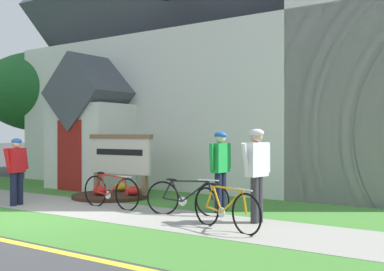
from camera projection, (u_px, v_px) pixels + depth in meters
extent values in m
plane|color=#3D3D3F|center=(152.00, 195.00, 13.03)|extent=(140.00, 140.00, 0.00)
cube|color=#99968E|center=(72.00, 206.00, 11.06)|extent=(32.00, 2.03, 0.01)
cube|color=#427F33|center=(138.00, 196.00, 12.99)|extent=(24.00, 2.65, 0.01)
cube|color=white|center=(237.00, 114.00, 17.56)|extent=(13.58, 8.45, 4.83)
cube|color=#4C515B|center=(237.00, 1.00, 17.55)|extent=(14.08, 8.61, 8.61)
cube|color=white|center=(90.00, 146.00, 14.81)|extent=(2.40, 1.60, 2.60)
cube|color=#4C515B|center=(90.00, 93.00, 14.80)|extent=(2.40, 1.80, 2.40)
cube|color=maroon|center=(69.00, 155.00, 14.13)|extent=(1.00, 0.06, 2.10)
cube|color=black|center=(60.00, 122.00, 16.75)|extent=(0.76, 0.06, 1.90)
cone|color=black|center=(60.00, 95.00, 16.74)|extent=(0.80, 0.06, 0.80)
cube|color=#7F6047|center=(97.00, 183.00, 13.29)|extent=(0.12, 0.12, 0.62)
cube|color=#7F6047|center=(145.00, 187.00, 12.34)|extent=(0.12, 0.12, 0.62)
cube|color=silver|center=(120.00, 156.00, 12.81)|extent=(2.05, 0.12, 0.94)
cube|color=#7F6047|center=(120.00, 137.00, 12.81)|extent=(2.17, 0.16, 0.12)
cube|color=black|center=(119.00, 152.00, 12.77)|extent=(1.64, 0.04, 0.16)
cylinder|color=#382319|center=(111.00, 196.00, 12.52)|extent=(2.01, 2.01, 0.10)
ellipsoid|color=red|center=(133.00, 191.00, 12.28)|extent=(0.36, 0.36, 0.24)
ellipsoid|color=gold|center=(121.00, 187.00, 13.20)|extent=(0.36, 0.36, 0.24)
ellipsoid|color=red|center=(100.00, 191.00, 12.31)|extent=(0.36, 0.36, 0.24)
torus|color=black|center=(163.00, 198.00, 9.99)|extent=(0.69, 0.26, 0.71)
torus|color=black|center=(212.00, 200.00, 9.69)|extent=(0.69, 0.26, 0.71)
cylinder|color=black|center=(195.00, 191.00, 9.79)|extent=(0.56, 0.22, 0.46)
cylinder|color=black|center=(190.00, 181.00, 9.83)|extent=(0.76, 0.28, 0.05)
cylinder|color=black|center=(177.00, 191.00, 9.90)|extent=(0.26, 0.12, 0.44)
cylinder|color=black|center=(173.00, 200.00, 9.93)|extent=(0.42, 0.17, 0.09)
cylinder|color=black|center=(167.00, 190.00, 9.96)|extent=(0.22, 0.10, 0.38)
cylinder|color=black|center=(210.00, 191.00, 9.70)|extent=(0.13, 0.07, 0.39)
ellipsoid|color=black|center=(172.00, 179.00, 9.94)|extent=(0.25, 0.15, 0.05)
cylinder|color=silver|center=(208.00, 180.00, 9.72)|extent=(0.43, 0.16, 0.03)
cylinder|color=silver|center=(182.00, 201.00, 9.87)|extent=(0.18, 0.08, 0.18)
torus|color=black|center=(95.00, 191.00, 11.11)|extent=(0.73, 0.06, 0.73)
torus|color=black|center=(127.00, 195.00, 10.50)|extent=(0.73, 0.06, 0.73)
cylinder|color=#A51E19|center=(116.00, 186.00, 10.71)|extent=(0.56, 0.05, 0.45)
cylinder|color=#A51E19|center=(112.00, 176.00, 10.77)|extent=(0.76, 0.06, 0.08)
cylinder|color=#A51E19|center=(104.00, 184.00, 10.93)|extent=(0.26, 0.04, 0.48)
cylinder|color=#A51E19|center=(101.00, 193.00, 10.99)|extent=(0.41, 0.05, 0.09)
cylinder|color=#A51E19|center=(98.00, 183.00, 11.05)|extent=(0.22, 0.04, 0.43)
cylinder|color=#A51E19|center=(126.00, 186.00, 10.53)|extent=(0.12, 0.04, 0.38)
ellipsoid|color=black|center=(101.00, 173.00, 11.00)|extent=(0.24, 0.09, 0.05)
cylinder|color=silver|center=(124.00, 177.00, 10.55)|extent=(0.44, 0.04, 0.03)
cylinder|color=silver|center=(108.00, 195.00, 10.87)|extent=(0.18, 0.03, 0.18)
torus|color=black|center=(207.00, 207.00, 8.81)|extent=(0.69, 0.27, 0.72)
torus|color=black|center=(246.00, 214.00, 7.95)|extent=(0.69, 0.27, 0.72)
cylinder|color=orange|center=(232.00, 202.00, 8.24)|extent=(0.56, 0.22, 0.47)
cylinder|color=orange|center=(227.00, 188.00, 8.33)|extent=(0.76, 0.29, 0.05)
cylinder|color=orange|center=(217.00, 199.00, 8.56)|extent=(0.26, 0.12, 0.47)
cylinder|color=orange|center=(214.00, 209.00, 8.64)|extent=(0.42, 0.17, 0.09)
cylinder|color=orange|center=(210.00, 196.00, 8.73)|extent=(0.22, 0.11, 0.42)
cylinder|color=orange|center=(245.00, 203.00, 7.98)|extent=(0.13, 0.07, 0.39)
ellipsoid|color=black|center=(213.00, 184.00, 8.65)|extent=(0.25, 0.15, 0.05)
cylinder|color=silver|center=(243.00, 190.00, 8.02)|extent=(0.43, 0.17, 0.03)
cylinder|color=silver|center=(222.00, 212.00, 8.47)|extent=(0.18, 0.08, 0.18)
cylinder|color=#2D2D33|center=(255.00, 200.00, 8.93)|extent=(0.15, 0.15, 0.88)
cylinder|color=#2D2D33|center=(259.00, 200.00, 9.04)|extent=(0.15, 0.15, 0.88)
cube|color=silver|center=(257.00, 159.00, 8.98)|extent=(0.28, 0.52, 0.64)
sphere|color=tan|center=(257.00, 136.00, 8.98)|extent=(0.23, 0.23, 0.23)
ellipsoid|color=silver|center=(257.00, 133.00, 8.98)|extent=(0.32, 0.28, 0.16)
cylinder|color=silver|center=(245.00, 158.00, 8.80)|extent=(0.09, 0.25, 0.58)
cylinder|color=silver|center=(268.00, 157.00, 9.17)|extent=(0.09, 0.10, 0.58)
cylinder|color=#191E38|center=(13.00, 190.00, 11.08)|extent=(0.15, 0.15, 0.78)
cylinder|color=#191E38|center=(20.00, 188.00, 11.30)|extent=(0.15, 0.15, 0.78)
cube|color=red|center=(17.00, 160.00, 11.19)|extent=(0.31, 0.48, 0.57)
sphere|color=beige|center=(17.00, 144.00, 11.19)|extent=(0.20, 0.20, 0.20)
ellipsoid|color=#1E59B2|center=(17.00, 141.00, 11.19)|extent=(0.30, 0.27, 0.14)
cylinder|color=red|center=(7.00, 160.00, 10.95)|extent=(0.09, 0.20, 0.52)
cylinder|color=red|center=(26.00, 158.00, 11.43)|extent=(0.09, 0.17, 0.52)
cylinder|color=#191E38|center=(223.00, 192.00, 10.30)|extent=(0.15, 0.15, 0.86)
cylinder|color=#191E38|center=(218.00, 193.00, 10.14)|extent=(0.15, 0.15, 0.86)
cube|color=green|center=(220.00, 158.00, 10.22)|extent=(0.20, 0.48, 0.63)
sphere|color=beige|center=(220.00, 138.00, 10.22)|extent=(0.22, 0.22, 0.22)
ellipsoid|color=#1E59B2|center=(220.00, 135.00, 10.22)|extent=(0.28, 0.23, 0.16)
cylinder|color=green|center=(229.00, 156.00, 10.44)|extent=(0.09, 0.10, 0.57)
cylinder|color=green|center=(212.00, 157.00, 10.00)|extent=(0.09, 0.12, 0.57)
cylinder|color=#3D2D1E|center=(43.00, 155.00, 19.84)|extent=(0.27, 0.27, 1.62)
ellipsoid|color=#23662D|center=(43.00, 92.00, 19.84)|extent=(5.02, 5.02, 3.29)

